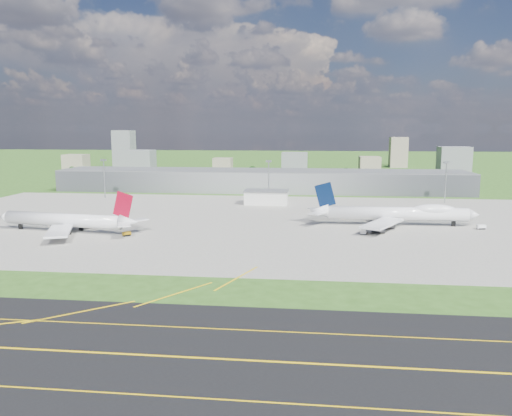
# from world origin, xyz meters

# --- Properties ---
(ground) EXTENTS (1400.00, 1400.00, 0.00)m
(ground) POSITION_xyz_m (0.00, 150.00, 0.00)
(ground) COLOR #30561A
(ground) RESTS_ON ground
(taxiway) EXTENTS (1400.00, 60.00, 0.06)m
(taxiway) POSITION_xyz_m (0.00, -110.00, 0.03)
(taxiway) COLOR black
(taxiway) RESTS_ON ground
(apron) EXTENTS (360.00, 190.00, 0.08)m
(apron) POSITION_xyz_m (10.00, 40.00, 0.04)
(apron) COLOR gray
(apron) RESTS_ON ground
(terminal) EXTENTS (300.00, 42.00, 15.00)m
(terminal) POSITION_xyz_m (0.00, 165.00, 7.50)
(terminal) COLOR gray
(terminal) RESTS_ON ground
(ops_building) EXTENTS (26.00, 16.00, 8.00)m
(ops_building) POSITION_xyz_m (10.00, 100.00, 4.00)
(ops_building) COLOR silver
(ops_building) RESTS_ON ground
(mast_west) EXTENTS (3.50, 2.00, 25.90)m
(mast_west) POSITION_xyz_m (-100.00, 115.00, 17.71)
(mast_west) COLOR gray
(mast_west) RESTS_ON ground
(mast_center) EXTENTS (3.50, 2.00, 25.90)m
(mast_center) POSITION_xyz_m (10.00, 115.00, 17.71)
(mast_center) COLOR gray
(mast_center) RESTS_ON ground
(mast_east) EXTENTS (3.50, 2.00, 25.90)m
(mast_east) POSITION_xyz_m (120.00, 115.00, 17.71)
(mast_east) COLOR gray
(mast_east) RESTS_ON ground
(airliner_red_twin) EXTENTS (70.84, 54.70, 19.48)m
(airliner_red_twin) POSITION_xyz_m (-70.39, 5.38, 5.19)
(airliner_red_twin) COLOR white
(airliner_red_twin) RESTS_ON ground
(airliner_blue_quad) EXTENTS (79.26, 62.27, 20.73)m
(airliner_blue_quad) POSITION_xyz_m (78.33, 37.65, 5.76)
(airliner_blue_quad) COLOR white
(airliner_blue_quad) RESTS_ON ground
(tug_yellow) EXTENTS (3.93, 3.76, 1.74)m
(tug_yellow) POSITION_xyz_m (-41.67, 0.42, 0.91)
(tug_yellow) COLOR #CF910C
(tug_yellow) RESTS_ON ground
(van_white_near) EXTENTS (3.66, 6.04, 2.83)m
(van_white_near) POSITION_xyz_m (60.74, 16.26, 1.42)
(van_white_near) COLOR white
(van_white_near) RESTS_ON ground
(van_white_far) EXTENTS (4.40, 2.83, 2.16)m
(van_white_far) POSITION_xyz_m (115.40, 32.29, 1.10)
(van_white_far) COLOR white
(van_white_far) RESTS_ON ground
(bldg_far_w) EXTENTS (24.00, 20.00, 18.00)m
(bldg_far_w) POSITION_xyz_m (-220.00, 320.00, 9.00)
(bldg_far_w) COLOR gray
(bldg_far_w) RESTS_ON ground
(bldg_w) EXTENTS (28.00, 22.00, 24.00)m
(bldg_w) POSITION_xyz_m (-140.00, 300.00, 12.00)
(bldg_w) COLOR slate
(bldg_w) RESTS_ON ground
(bldg_cw) EXTENTS (20.00, 18.00, 14.00)m
(bldg_cw) POSITION_xyz_m (-60.00, 340.00, 7.00)
(bldg_cw) COLOR gray
(bldg_cw) RESTS_ON ground
(bldg_c) EXTENTS (26.00, 20.00, 22.00)m
(bldg_c) POSITION_xyz_m (20.00, 310.00, 11.00)
(bldg_c) COLOR slate
(bldg_c) RESTS_ON ground
(bldg_ce) EXTENTS (22.00, 24.00, 16.00)m
(bldg_ce) POSITION_xyz_m (100.00, 350.00, 8.00)
(bldg_ce) COLOR gray
(bldg_ce) RESTS_ON ground
(bldg_e) EXTENTS (30.00, 22.00, 28.00)m
(bldg_e) POSITION_xyz_m (180.00, 320.00, 14.00)
(bldg_e) COLOR slate
(bldg_e) RESTS_ON ground
(bldg_tall_w) EXTENTS (22.00, 20.00, 44.00)m
(bldg_tall_w) POSITION_xyz_m (-180.00, 360.00, 22.00)
(bldg_tall_w) COLOR slate
(bldg_tall_w) RESTS_ON ground
(bldg_tall_e) EXTENTS (20.00, 18.00, 36.00)m
(bldg_tall_e) POSITION_xyz_m (140.00, 410.00, 18.00)
(bldg_tall_e) COLOR gray
(bldg_tall_e) RESTS_ON ground
(tree_far_w) EXTENTS (7.20, 7.20, 8.80)m
(tree_far_w) POSITION_xyz_m (-200.00, 270.00, 5.18)
(tree_far_w) COLOR #382314
(tree_far_w) RESTS_ON ground
(tree_w) EXTENTS (6.75, 6.75, 8.25)m
(tree_w) POSITION_xyz_m (-110.00, 265.00, 4.86)
(tree_w) COLOR #382314
(tree_w) RESTS_ON ground
(tree_c) EXTENTS (8.10, 8.10, 9.90)m
(tree_c) POSITION_xyz_m (-20.00, 280.00, 5.84)
(tree_c) COLOR #382314
(tree_c) RESTS_ON ground
(tree_e) EXTENTS (7.65, 7.65, 9.35)m
(tree_e) POSITION_xyz_m (70.00, 275.00, 5.51)
(tree_e) COLOR #382314
(tree_e) RESTS_ON ground
(tree_far_e) EXTENTS (6.30, 6.30, 7.70)m
(tree_far_e) POSITION_xyz_m (160.00, 285.00, 4.53)
(tree_far_e) COLOR #382314
(tree_far_e) RESTS_ON ground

